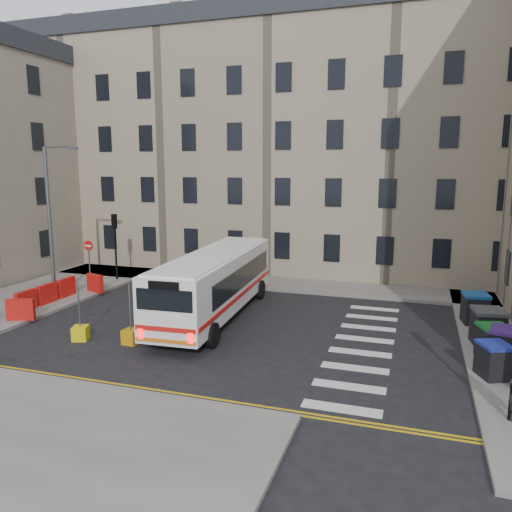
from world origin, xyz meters
The scene contains 17 objects.
ground centered at (0.00, 0.00, 0.00)m, with size 120.00×120.00×0.00m, color black.
pavement_north centered at (-6.00, 8.60, 0.07)m, with size 36.00×3.20×0.15m, color slate.
pavement_east centered at (9.00, 4.00, 0.07)m, with size 2.40×26.00×0.15m, color slate.
pavement_west centered at (-14.00, 1.00, 0.07)m, with size 6.00×22.00×0.15m, color slate.
terrace_north centered at (-7.00, 15.50, 8.62)m, with size 38.30×10.80×17.20m.
traffic_light_nw centered at (-12.00, 6.50, 2.87)m, with size 0.28×0.22×4.10m.
streetlamp centered at (-13.00, 2.00, 4.34)m, with size 0.50×0.22×8.14m.
no_entry_north centered at (-12.50, 4.50, 2.08)m, with size 0.60×0.08×3.00m.
roadworks_barriers centered at (-11.84, 0.50, 0.65)m, with size 1.66×6.26×1.00m.
bus centered at (-3.17, 1.45, 1.76)m, with size 3.31×11.37×3.05m.
wheelie_bin_a centered at (8.54, -2.46, 0.74)m, with size 1.26×1.34×1.17m.
wheelie_bin_b centered at (9.07, -1.14, 0.82)m, with size 1.29×1.41×1.33m.
wheelie_bin_c centered at (8.75, -0.70, 0.79)m, with size 1.30×1.40×1.27m.
wheelie_bin_d centered at (8.72, 0.87, 0.88)m, with size 1.33×1.47×1.45m.
wheelie_bin_e centered at (8.53, 3.78, 0.84)m, with size 1.22×1.36×1.36m.
bollard_yellow centered at (-7.24, -3.36, 0.30)m, with size 0.60×0.60×0.60m, color yellow.
bollard_chevron centered at (-5.00, -3.08, 0.30)m, with size 0.60×0.60×0.60m, color #C8860B.
Camera 1 is at (5.87, -19.96, 7.11)m, focal length 35.00 mm.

